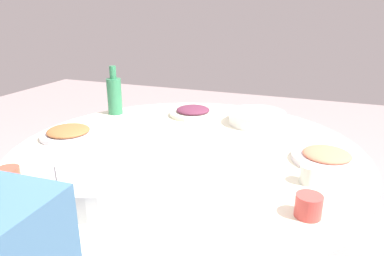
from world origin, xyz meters
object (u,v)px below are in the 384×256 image
dish_eggplant (193,112)px  tea_cup_side (309,206)px  dish_stirfry (68,133)px  tea_cup_near (9,175)px  tea_cup_far (310,174)px  soup_bowl (257,118)px  green_bottle (114,95)px  rice_bowl (99,182)px  dish_shrimp (327,157)px  round_dining_table (187,171)px

dish_eggplant → tea_cup_side: (0.60, -0.75, 0.01)m
dish_stirfry → tea_cup_side: 1.03m
tea_cup_near → tea_cup_far: bearing=20.4°
soup_bowl → tea_cup_near: 1.06m
dish_stirfry → green_bottle: green_bottle is taller
dish_eggplant → rice_bowl: bearing=-88.5°
rice_bowl → dish_shrimp: 0.79m
dish_eggplant → dish_stirfry: dish_eggplant is taller
dish_shrimp → dish_eggplant: dish_eggplant is taller
round_dining_table → soup_bowl: soup_bowl is taller
soup_bowl → green_bottle: bearing=-173.0°
dish_eggplant → tea_cup_near: 0.93m
dish_eggplant → green_bottle: (-0.39, -0.11, 0.08)m
round_dining_table → dish_shrimp: dish_shrimp is taller
tea_cup_near → dish_stirfry: bearing=103.9°
tea_cup_far → dish_shrimp: bearing=75.6°
dish_stirfry → tea_cup_side: size_ratio=3.31×
soup_bowl → tea_cup_near: soup_bowl is taller
rice_bowl → dish_eggplant: size_ratio=1.28×
soup_bowl → tea_cup_near: bearing=-125.6°
round_dining_table → tea_cup_side: tea_cup_side is taller
soup_bowl → dish_stirfry: soup_bowl is taller
dish_shrimp → tea_cup_near: size_ratio=3.56×
round_dining_table → rice_bowl: (-0.11, -0.43, 0.15)m
dish_stirfry → tea_cup_near: bearing=-76.1°
dish_shrimp → green_bottle: 1.07m
soup_bowl → dish_shrimp: size_ratio=1.09×
green_bottle → tea_cup_near: 0.79m
rice_bowl → tea_cup_far: rice_bowl is taller
dish_shrimp → dish_stirfry: dish_stirfry is taller
round_dining_table → tea_cup_far: bearing=-17.0°
soup_bowl → tea_cup_side: tea_cup_side is taller
soup_bowl → dish_eggplant: (-0.33, 0.02, -0.01)m
rice_bowl → tea_cup_far: size_ratio=5.10×
soup_bowl → dish_shrimp: soup_bowl is taller
green_bottle → tea_cup_side: bearing=-32.9°
green_bottle → dish_shrimp: bearing=-13.8°
tea_cup_side → tea_cup_near: bearing=-171.5°
round_dining_table → dish_eggplant: size_ratio=5.69×
tea_cup_near → tea_cup_far: tea_cup_far is taller
dish_eggplant → tea_cup_side: bearing=-51.3°
dish_stirfry → round_dining_table: bearing=7.7°
green_bottle → dish_eggplant: bearing=15.6°
green_bottle → tea_cup_far: bearing=-24.4°
dish_shrimp → tea_cup_far: bearing=-104.4°
green_bottle → tea_cup_near: bearing=-82.4°
tea_cup_side → dish_eggplant: bearing=128.7°
round_dining_table → soup_bowl: bearing=62.8°
rice_bowl → tea_cup_near: rice_bowl is taller
dish_shrimp → tea_cup_far: 0.20m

